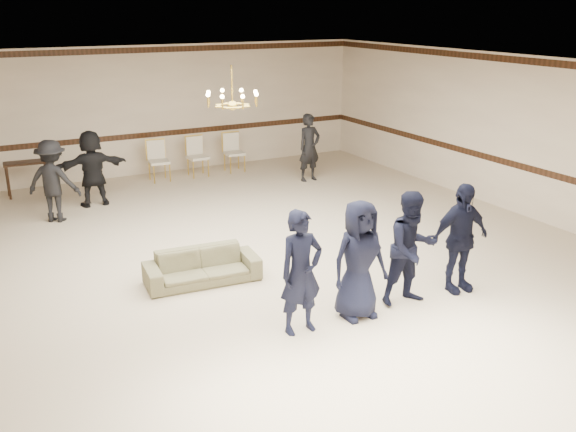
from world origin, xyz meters
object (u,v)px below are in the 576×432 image
object	(u,v)px
boy_d	(460,238)
adult_mid	(92,168)
adult_left	(53,181)
banquet_chair_left	(159,161)
boy_a	(301,272)
adult_right	(309,148)
banquet_chair_mid	(198,157)
console_table	(28,178)
chandelier	(232,86)
boy_c	(412,248)
settee	(202,266)
banquet_chair_right	(234,153)
boy_b	(359,260)

from	to	relation	value
boy_d	adult_mid	bearing A→B (deg)	122.90
adult_left	banquet_chair_left	size ratio (longest dim) A/B	1.67
boy_a	adult_mid	distance (m)	7.05
boy_d	adult_left	world-z (taller)	boy_d
boy_a	adult_right	bearing A→B (deg)	57.97
adult_left	banquet_chair_mid	world-z (taller)	adult_left
banquet_chair_left	banquet_chair_mid	bearing A→B (deg)	5.40
boy_d	adult_right	bearing A→B (deg)	83.23
boy_d	console_table	xyz separation A→B (m)	(-5.09, 8.42, -0.45)
chandelier	adult_left	size ratio (longest dim) A/B	0.57
boy_a	banquet_chair_mid	world-z (taller)	boy_a
boy_a	boy_d	size ratio (longest dim) A/B	1.00
boy_c	settee	bearing A→B (deg)	142.98
boy_d	boy_a	bearing A→B (deg)	-176.54
adult_left	banquet_chair_left	distance (m)	3.38
chandelier	adult_right	world-z (taller)	chandelier
console_table	banquet_chair_right	bearing A→B (deg)	1.07
boy_d	settee	size ratio (longest dim) A/B	0.95
boy_a	adult_mid	bearing A→B (deg)	98.59
banquet_chair_mid	adult_right	bearing A→B (deg)	-39.62
boy_c	banquet_chair_right	distance (m)	8.27
banquet_chair_mid	chandelier	bearing A→B (deg)	-106.37
banquet_chair_left	boy_b	bearing A→B (deg)	-82.57
boy_c	banquet_chair_right	xyz separation A→B (m)	(0.81, 8.22, -0.34)
adult_mid	console_table	distance (m)	1.93
boy_c	banquet_chair_right	size ratio (longest dim) A/B	1.70
banquet_chair_mid	boy_a	bearing A→B (deg)	-104.31
boy_c	banquet_chair_mid	world-z (taller)	boy_c
boy_c	boy_b	bearing A→B (deg)	-176.04
adult_left	banquet_chair_mid	xyz separation A→B (m)	(3.73, 1.97, -0.33)
boy_c	banquet_chair_mid	distance (m)	8.23
boy_b	boy_c	world-z (taller)	same
banquet_chair_right	boy_d	bearing A→B (deg)	-86.03
boy_d	banquet_chair_mid	world-z (taller)	boy_d
boy_c	adult_right	world-z (taller)	boy_c
boy_b	adult_mid	world-z (taller)	boy_b
adult_right	banquet_chair_mid	bearing A→B (deg)	137.68
banquet_chair_right	banquet_chair_mid	bearing A→B (deg)	-176.66
settee	banquet_chair_right	distance (m)	6.93
chandelier	adult_right	xyz separation A→B (m)	(3.47, 3.48, -2.05)
adult_right	console_table	xyz separation A→B (m)	(-6.27, 1.87, -0.43)
banquet_chair_left	console_table	bearing A→B (deg)	-178.41
chandelier	adult_mid	distance (m)	4.68
adult_mid	boy_c	bearing A→B (deg)	113.90
adult_mid	banquet_chair_left	distance (m)	2.25
boy_b	banquet_chair_mid	xyz separation A→B (m)	(0.71, 8.22, -0.34)
adult_mid	console_table	bearing A→B (deg)	-51.12
banquet_chair_right	chandelier	bearing A→B (deg)	-109.81
boy_b	console_table	distance (m)	9.05
settee	adult_left	size ratio (longest dim) A/B	1.07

